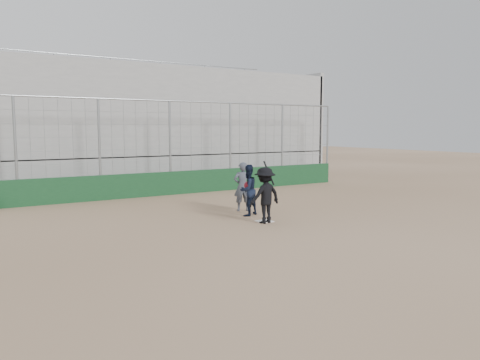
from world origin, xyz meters
TOP-DOWN VIEW (x-y plane):
  - ground at (0.00, 0.00)m, footprint 90.00×90.00m
  - home_plate at (0.00, 0.00)m, footprint 0.44×0.44m
  - backstop at (0.00, 7.00)m, footprint 18.10×0.25m
  - bleachers at (0.00, 11.95)m, footprint 20.25×6.70m
  - batter_at_plate at (-0.10, -0.16)m, footprint 1.14×0.80m
  - catcher_crouched at (0.11, 1.08)m, footprint 0.99×0.89m
  - umpire at (0.43, 1.93)m, footprint 0.72×0.60m

SIDE VIEW (x-z plane):
  - ground at x=0.00m, z-range 0.00..0.00m
  - home_plate at x=0.00m, z-range 0.00..0.02m
  - catcher_crouched at x=0.11m, z-range 0.00..1.13m
  - umpire at x=0.43m, z-range 0.00..1.52m
  - batter_at_plate at x=-0.10m, z-range -0.08..1.76m
  - backstop at x=0.00m, z-range -1.06..2.98m
  - bleachers at x=0.00m, z-range -0.57..6.41m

